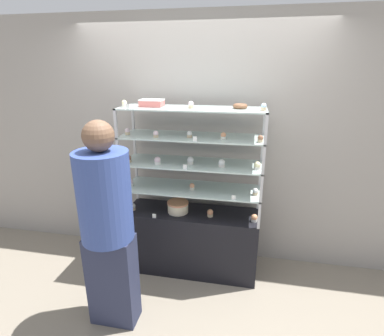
# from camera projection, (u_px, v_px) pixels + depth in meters

# --- Properties ---
(ground_plane) EXTENTS (20.00, 20.00, 0.00)m
(ground_plane) POSITION_uv_depth(u_px,v_px,m) (192.00, 267.00, 3.28)
(ground_plane) COLOR gray
(back_wall) EXTENTS (8.00, 0.05, 2.60)m
(back_wall) POSITION_uv_depth(u_px,v_px,m) (199.00, 144.00, 3.20)
(back_wall) COLOR gray
(back_wall) RESTS_ON ground_plane
(display_base) EXTENTS (1.35, 0.44, 0.67)m
(display_base) POSITION_uv_depth(u_px,v_px,m) (192.00, 240.00, 3.17)
(display_base) COLOR black
(display_base) RESTS_ON ground_plane
(display_riser_lower) EXTENTS (1.35, 0.44, 0.26)m
(display_riser_lower) POSITION_uv_depth(u_px,v_px,m) (192.00, 190.00, 2.98)
(display_riser_lower) COLOR #B7B7BC
(display_riser_lower) RESTS_ON display_base
(display_riser_middle) EXTENTS (1.35, 0.44, 0.26)m
(display_riser_middle) POSITION_uv_depth(u_px,v_px,m) (192.00, 164.00, 2.90)
(display_riser_middle) COLOR #B7B7BC
(display_riser_middle) RESTS_ON display_riser_lower
(display_riser_upper) EXTENTS (1.35, 0.44, 0.26)m
(display_riser_upper) POSITION_uv_depth(u_px,v_px,m) (192.00, 138.00, 2.81)
(display_riser_upper) COLOR #B7B7BC
(display_riser_upper) RESTS_ON display_riser_middle
(display_riser_top) EXTENTS (1.35, 0.44, 0.26)m
(display_riser_top) POSITION_uv_depth(u_px,v_px,m) (192.00, 109.00, 2.73)
(display_riser_top) COLOR #B7B7BC
(display_riser_top) RESTS_ON display_riser_upper
(layer_cake_centerpiece) EXTENTS (0.22, 0.22, 0.11)m
(layer_cake_centerpiece) POSITION_uv_depth(u_px,v_px,m) (178.00, 207.00, 3.05)
(layer_cake_centerpiece) COLOR beige
(layer_cake_centerpiece) RESTS_ON display_base
(sheet_cake_frosted) EXTENTS (0.21, 0.15, 0.07)m
(sheet_cake_frosted) POSITION_uv_depth(u_px,v_px,m) (152.00, 103.00, 2.79)
(sheet_cake_frosted) COLOR #C66660
(sheet_cake_frosted) RESTS_ON display_riser_top
(cupcake_0) EXTENTS (0.06, 0.06, 0.07)m
(cupcake_0) POSITION_uv_depth(u_px,v_px,m) (133.00, 207.00, 3.09)
(cupcake_0) COLOR #CCB28C
(cupcake_0) RESTS_ON display_base
(cupcake_1) EXTENTS (0.06, 0.06, 0.07)m
(cupcake_1) POSITION_uv_depth(u_px,v_px,m) (210.00, 213.00, 2.96)
(cupcake_1) COLOR #CCB28C
(cupcake_1) RESTS_ON display_base
(cupcake_2) EXTENTS (0.06, 0.06, 0.07)m
(cupcake_2) POSITION_uv_depth(u_px,v_px,m) (254.00, 218.00, 2.86)
(cupcake_2) COLOR white
(cupcake_2) RESTS_ON display_base
(price_tag_0) EXTENTS (0.04, 0.00, 0.04)m
(price_tag_0) POSITION_uv_depth(u_px,v_px,m) (154.00, 216.00, 2.93)
(price_tag_0) COLOR white
(price_tag_0) RESTS_ON display_base
(cupcake_3) EXTENTS (0.05, 0.05, 0.07)m
(cupcake_3) POSITION_uv_depth(u_px,v_px,m) (131.00, 183.00, 3.03)
(cupcake_3) COLOR white
(cupcake_3) RESTS_ON display_riser_lower
(cupcake_4) EXTENTS (0.05, 0.05, 0.07)m
(cupcake_4) POSITION_uv_depth(u_px,v_px,m) (192.00, 187.00, 2.92)
(cupcake_4) COLOR beige
(cupcake_4) RESTS_ON display_riser_lower
(cupcake_5) EXTENTS (0.05, 0.05, 0.07)m
(cupcake_5) POSITION_uv_depth(u_px,v_px,m) (255.00, 192.00, 2.81)
(cupcake_5) COLOR #CCB28C
(cupcake_5) RESTS_ON display_riser_lower
(price_tag_1) EXTENTS (0.04, 0.00, 0.04)m
(price_tag_1) POSITION_uv_depth(u_px,v_px,m) (234.00, 198.00, 2.71)
(price_tag_1) COLOR white
(price_tag_1) RESTS_ON display_riser_lower
(cupcake_6) EXTENTS (0.06, 0.06, 0.07)m
(cupcake_6) POSITION_uv_depth(u_px,v_px,m) (128.00, 159.00, 2.90)
(cupcake_6) COLOR #CCB28C
(cupcake_6) RESTS_ON display_riser_middle
(cupcake_7) EXTENTS (0.06, 0.06, 0.07)m
(cupcake_7) POSITION_uv_depth(u_px,v_px,m) (157.00, 161.00, 2.84)
(cupcake_7) COLOR white
(cupcake_7) RESTS_ON display_riser_middle
(cupcake_8) EXTENTS (0.06, 0.06, 0.07)m
(cupcake_8) POSITION_uv_depth(u_px,v_px,m) (190.00, 161.00, 2.84)
(cupcake_8) COLOR white
(cupcake_8) RESTS_ON display_riser_middle
(cupcake_9) EXTENTS (0.06, 0.06, 0.07)m
(cupcake_9) POSITION_uv_depth(u_px,v_px,m) (222.00, 163.00, 2.77)
(cupcake_9) COLOR white
(cupcake_9) RESTS_ON display_riser_middle
(cupcake_10) EXTENTS (0.06, 0.06, 0.07)m
(cupcake_10) POSITION_uv_depth(u_px,v_px,m) (257.00, 166.00, 2.70)
(cupcake_10) COLOR white
(cupcake_10) RESTS_ON display_riser_middle
(price_tag_2) EXTENTS (0.04, 0.00, 0.04)m
(price_tag_2) POSITION_uv_depth(u_px,v_px,m) (185.00, 167.00, 2.70)
(price_tag_2) COLOR white
(price_tag_2) RESTS_ON display_riser_middle
(cupcake_11) EXTENTS (0.05, 0.05, 0.06)m
(cupcake_11) POSITION_uv_depth(u_px,v_px,m) (127.00, 131.00, 2.87)
(cupcake_11) COLOR #CCB28C
(cupcake_11) RESTS_ON display_riser_upper
(cupcake_12) EXTENTS (0.05, 0.05, 0.06)m
(cupcake_12) POSITION_uv_depth(u_px,v_px,m) (156.00, 134.00, 2.75)
(cupcake_12) COLOR #CCB28C
(cupcake_12) RESTS_ON display_riser_upper
(cupcake_13) EXTENTS (0.05, 0.05, 0.06)m
(cupcake_13) POSITION_uv_depth(u_px,v_px,m) (189.00, 134.00, 2.74)
(cupcake_13) COLOR #CCB28C
(cupcake_13) RESTS_ON display_riser_upper
(cupcake_14) EXTENTS (0.05, 0.05, 0.06)m
(cupcake_14) POSITION_uv_depth(u_px,v_px,m) (223.00, 136.00, 2.68)
(cupcake_14) COLOR white
(cupcake_14) RESTS_ON display_riser_upper
(cupcake_15) EXTENTS (0.05, 0.05, 0.06)m
(cupcake_15) POSITION_uv_depth(u_px,v_px,m) (260.00, 139.00, 2.57)
(cupcake_15) COLOR #CCB28C
(cupcake_15) RESTS_ON display_riser_upper
(price_tag_3) EXTENTS (0.04, 0.00, 0.04)m
(price_tag_3) POSITION_uv_depth(u_px,v_px,m) (195.00, 139.00, 2.60)
(price_tag_3) COLOR white
(price_tag_3) RESTS_ON display_riser_upper
(cupcake_16) EXTENTS (0.05, 0.05, 0.06)m
(cupcake_16) POSITION_uv_depth(u_px,v_px,m) (124.00, 104.00, 2.75)
(cupcake_16) COLOR beige
(cupcake_16) RESTS_ON display_riser_top
(cupcake_17) EXTENTS (0.05, 0.05, 0.06)m
(cupcake_17) POSITION_uv_depth(u_px,v_px,m) (191.00, 105.00, 2.67)
(cupcake_17) COLOR #CCB28C
(cupcake_17) RESTS_ON display_riser_top
(cupcake_18) EXTENTS (0.05, 0.05, 0.06)m
(cupcake_18) POSITION_uv_depth(u_px,v_px,m) (264.00, 107.00, 2.53)
(cupcake_18) COLOR #CCB28C
(cupcake_18) RESTS_ON display_riser_top
(price_tag_4) EXTENTS (0.04, 0.00, 0.04)m
(price_tag_4) POSITION_uv_depth(u_px,v_px,m) (128.00, 107.00, 2.63)
(price_tag_4) COLOR white
(price_tag_4) RESTS_ON display_riser_top
(donut_glazed) EXTENTS (0.13, 0.13, 0.04)m
(donut_glazed) POSITION_uv_depth(u_px,v_px,m) (240.00, 106.00, 2.67)
(donut_glazed) COLOR brown
(donut_glazed) RESTS_ON display_riser_top
(customer_figure) EXTENTS (0.40, 0.40, 1.74)m
(customer_figure) POSITION_uv_depth(u_px,v_px,m) (107.00, 224.00, 2.32)
(customer_figure) COLOR #282D47
(customer_figure) RESTS_ON ground_plane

